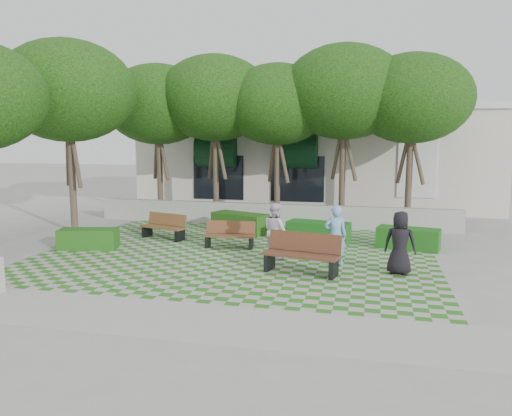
% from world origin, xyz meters
% --- Properties ---
extents(ground, '(90.00, 90.00, 0.00)m').
position_xyz_m(ground, '(0.00, 0.00, 0.00)').
color(ground, gray).
rests_on(ground, ground).
extents(lawn, '(12.00, 12.00, 0.00)m').
position_xyz_m(lawn, '(0.00, 1.00, 0.01)').
color(lawn, '#2B721E').
rests_on(lawn, ground).
extents(sidewalk_south, '(16.00, 2.00, 0.01)m').
position_xyz_m(sidewalk_south, '(0.00, -4.70, 0.01)').
color(sidewalk_south, '#9E9B93').
rests_on(sidewalk_south, ground).
extents(sidewalk_west, '(2.00, 12.00, 0.01)m').
position_xyz_m(sidewalk_west, '(-7.20, 1.00, 0.01)').
color(sidewalk_west, '#9E9B93').
rests_on(sidewalk_west, ground).
extents(retaining_wall, '(15.00, 0.36, 0.90)m').
position_xyz_m(retaining_wall, '(0.00, 6.20, 0.45)').
color(retaining_wall, '#9E9B93').
rests_on(retaining_wall, ground).
extents(bench_east, '(2.14, 1.07, 1.07)m').
position_xyz_m(bench_east, '(2.29, -0.70, 0.52)').
color(bench_east, '#502B1B').
rests_on(bench_east, ground).
extents(bench_mid, '(1.68, 0.67, 0.87)m').
position_xyz_m(bench_mid, '(-0.47, 1.83, 0.42)').
color(bench_mid, brown).
rests_on(bench_mid, ground).
extents(bench_west, '(1.81, 1.05, 0.90)m').
position_xyz_m(bench_west, '(-3.16, 2.67, 0.43)').
color(bench_west, brown).
rests_on(bench_west, ground).
extents(hedge_east, '(2.09, 1.21, 0.69)m').
position_xyz_m(hedge_east, '(5.26, 3.00, 0.34)').
color(hedge_east, '#174E14').
rests_on(hedge_east, ground).
extents(hedge_midright, '(2.23, 1.20, 0.74)m').
position_xyz_m(hedge_midright, '(2.30, 3.20, 0.37)').
color(hedge_midright, '#144E16').
rests_on(hedge_midright, ground).
extents(hedge_midleft, '(2.33, 1.60, 0.76)m').
position_xyz_m(hedge_midleft, '(-0.81, 4.35, 0.38)').
color(hedge_midleft, '#1C4713').
rests_on(hedge_midleft, ground).
extents(hedge_west, '(1.98, 1.16, 0.65)m').
position_xyz_m(hedge_west, '(-4.93, 0.61, 0.33)').
color(hedge_west, '#1C5015').
rests_on(hedge_west, ground).
extents(person_blue, '(0.69, 0.51, 1.74)m').
position_xyz_m(person_blue, '(3.10, 0.24, 0.87)').
color(person_blue, '#7CA8E2').
rests_on(person_blue, ground).
extents(person_dark, '(0.92, 0.68, 1.71)m').
position_xyz_m(person_dark, '(4.83, -0.22, 0.85)').
color(person_dark, black).
rests_on(person_dark, ground).
extents(person_white, '(1.01, 1.04, 1.68)m').
position_xyz_m(person_white, '(1.28, 0.80, 0.84)').
color(person_white, white).
rests_on(person_white, ground).
extents(tree_row, '(17.70, 13.40, 7.41)m').
position_xyz_m(tree_row, '(-1.86, 5.95, 5.18)').
color(tree_row, '#47382B').
rests_on(tree_row, ground).
extents(building, '(18.00, 8.92, 5.15)m').
position_xyz_m(building, '(0.93, 14.08, 2.52)').
color(building, beige).
rests_on(building, ground).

